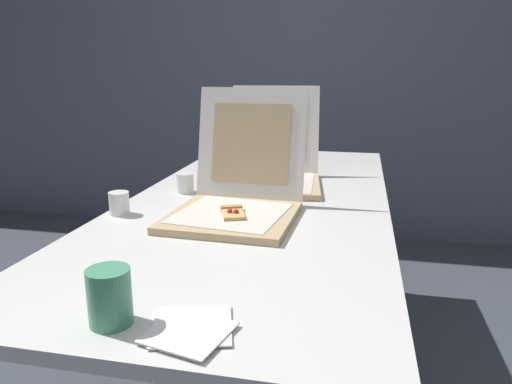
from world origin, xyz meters
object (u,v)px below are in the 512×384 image
(cup_printed_front, at_px, (110,297))
(napkin_pile, at_px, (190,329))
(cup_white_far, at_px, (223,166))
(cup_white_near_left, at_px, (119,203))
(pizza_box_front, at_px, (236,199))
(cup_white_mid, at_px, (185,183))
(pizza_box_middle, at_px, (272,171))
(table, at_px, (259,211))

(cup_printed_front, distance_m, napkin_pile, 0.16)
(napkin_pile, bearing_deg, cup_white_far, 103.31)
(cup_white_near_left, bearing_deg, cup_printed_front, -63.72)
(pizza_box_front, height_order, cup_printed_front, pizza_box_front)
(cup_white_near_left, distance_m, cup_white_far, 0.65)
(cup_white_mid, bearing_deg, pizza_box_middle, 34.11)
(cup_white_near_left, xyz_separation_m, cup_printed_front, (0.30, -0.61, 0.02))
(cup_white_mid, height_order, napkin_pile, cup_white_mid)
(napkin_pile, bearing_deg, cup_white_mid, 110.76)
(table, bearing_deg, cup_white_far, 123.52)
(pizza_box_front, relative_size, cup_white_near_left, 6.51)
(cup_white_near_left, height_order, napkin_pile, cup_white_near_left)
(pizza_box_middle, xyz_separation_m, napkin_pile, (0.06, -1.10, -0.05))
(cup_white_near_left, bearing_deg, pizza_box_front, 9.39)
(cup_white_far, height_order, napkin_pile, cup_white_far)
(pizza_box_front, xyz_separation_m, napkin_pile, (0.09, -0.67, -0.05))
(pizza_box_front, relative_size, cup_printed_front, 4.42)
(cup_white_near_left, relative_size, cup_white_mid, 1.00)
(cup_white_mid, height_order, cup_printed_front, cup_printed_front)
(pizza_box_middle, xyz_separation_m, cup_white_mid, (-0.29, -0.19, -0.02))
(napkin_pile, bearing_deg, cup_white_near_left, 126.51)
(cup_white_mid, xyz_separation_m, cup_white_far, (0.05, 0.34, 0.00))
(table, relative_size, pizza_box_middle, 3.77)
(pizza_box_front, bearing_deg, napkin_pile, -79.93)
(table, relative_size, cup_white_mid, 28.10)
(table, relative_size, pizza_box_front, 4.32)
(napkin_pile, bearing_deg, pizza_box_front, 97.56)
(pizza_box_middle, height_order, cup_printed_front, pizza_box_middle)
(pizza_box_front, height_order, cup_white_near_left, pizza_box_front)
(cup_white_far, bearing_deg, napkin_pile, -76.69)
(table, distance_m, cup_white_mid, 0.29)
(pizza_box_middle, bearing_deg, cup_white_mid, -152.61)
(cup_printed_front, bearing_deg, cup_white_near_left, 116.28)
(pizza_box_middle, distance_m, cup_printed_front, 1.10)
(pizza_box_front, xyz_separation_m, cup_white_mid, (-0.25, 0.24, -0.02))
(table, relative_size, cup_white_far, 28.10)
(cup_printed_front, bearing_deg, pizza_box_middle, 85.19)
(pizza_box_middle, height_order, napkin_pile, pizza_box_middle)
(pizza_box_middle, distance_m, cup_white_far, 0.28)
(pizza_box_front, height_order, napkin_pile, pizza_box_front)
(table, distance_m, cup_printed_front, 0.90)
(pizza_box_front, height_order, cup_white_mid, pizza_box_front)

